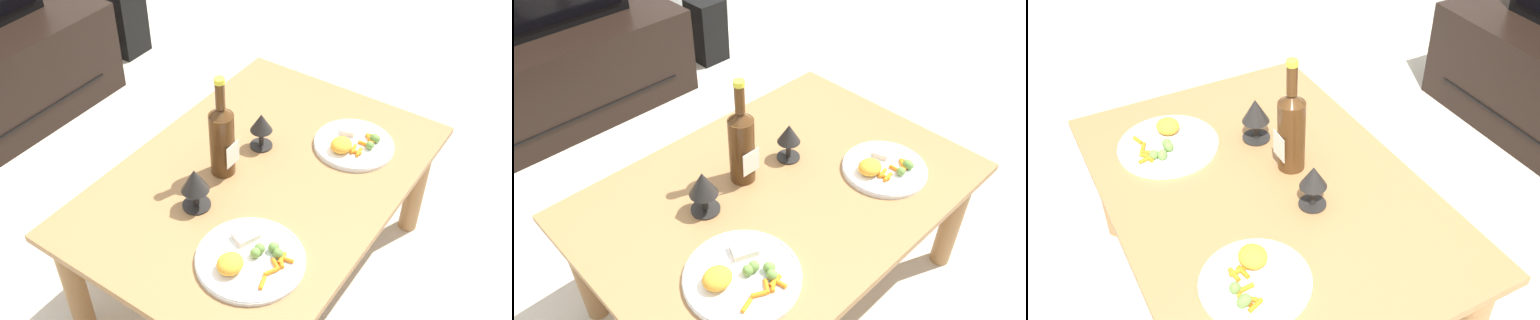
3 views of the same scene
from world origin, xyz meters
The scene contains 9 objects.
ground_plane centered at (0.00, 0.00, 0.00)m, with size 6.40×6.40×0.00m, color beige.
dining_table centered at (0.00, 0.00, 0.39)m, with size 1.16×0.81×0.46m.
tv_stand centered at (-0.08, 1.49, 0.23)m, with size 1.37×0.50×0.45m.
floor_speaker centered at (0.86, 1.46, 0.18)m, with size 0.18×0.18×0.37m, color black.
wine_bottle centered at (-0.04, 0.11, 0.60)m, with size 0.08×0.08×0.34m.
goblet_left centered at (-0.21, 0.08, 0.56)m, with size 0.08×0.08×0.14m.
goblet_right centered at (0.13, 0.08, 0.55)m, with size 0.07×0.07×0.13m.
dinner_plate_left centered at (-0.30, -0.17, 0.48)m, with size 0.30×0.30×0.05m.
dinner_plate_right centered at (0.29, -0.17, 0.48)m, with size 0.26×0.26×0.05m.
Camera 2 is at (-0.79, -0.78, 1.51)m, focal length 35.81 mm.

